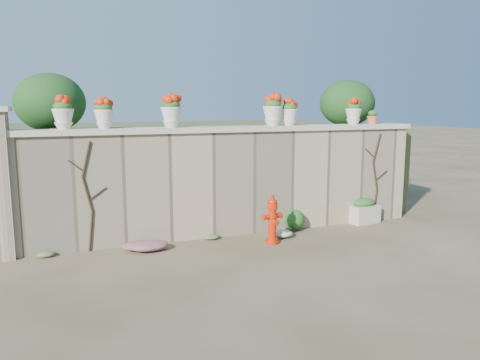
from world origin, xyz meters
name	(u,v)px	position (x,y,z in m)	size (l,w,h in m)	color
ground	(270,261)	(0.00, 0.00, 0.00)	(80.00, 80.00, 0.00)	#4B3F25
stone_wall	(231,183)	(0.00, 1.80, 1.00)	(8.00, 0.40, 2.00)	#9C8A68
wall_cap	(231,129)	(0.00, 1.80, 2.05)	(8.10, 0.52, 0.10)	beige
raised_fill	(189,164)	(0.00, 5.00, 1.00)	(9.00, 6.00, 2.00)	#384C23
back_shrub_left	(50,103)	(-3.20, 3.00, 2.55)	(1.30, 1.30, 1.10)	#143814
back_shrub_right	(347,103)	(3.40, 3.00, 2.55)	(1.30, 1.30, 1.10)	#143814
vine_left	(88,195)	(-2.67, 1.58, 0.99)	(0.60, 0.04, 1.91)	black
vine_right	(376,176)	(3.23, 1.58, 0.99)	(0.60, 0.04, 1.91)	black
fire_hydrant	(272,219)	(0.45, 0.87, 0.46)	(0.40, 0.28, 0.91)	red
planter_box	(364,211)	(2.94, 1.55, 0.25)	(0.69, 0.47, 0.53)	beige
green_shrub	(297,217)	(1.31, 1.55, 0.26)	(0.54, 0.49, 0.51)	#1E5119
magenta_clump	(145,245)	(-1.79, 1.26, 0.11)	(0.80, 0.53, 0.21)	#B32374
white_flowers	(279,233)	(0.72, 1.13, 0.10)	(0.57, 0.45, 0.20)	white
urn_pot_0	(63,113)	(-3.00, 1.80, 2.37)	(0.35, 0.35, 0.55)	beige
urn_pot_1	(104,113)	(-2.33, 1.80, 2.36)	(0.33, 0.33, 0.52)	beige
urn_pot_2	(171,111)	(-1.16, 1.80, 2.39)	(0.38, 0.38, 0.59)	beige
urn_pot_3	(273,110)	(0.87, 1.80, 2.40)	(0.39, 0.39, 0.61)	beige
urn_pot_4	(289,112)	(1.24, 1.80, 2.36)	(0.33, 0.33, 0.52)	beige
urn_pot_5	(354,112)	(2.75, 1.80, 2.36)	(0.34, 0.34, 0.53)	beige
terracotta_pot	(372,118)	(3.24, 1.80, 2.23)	(0.24, 0.24, 0.28)	#C6643C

